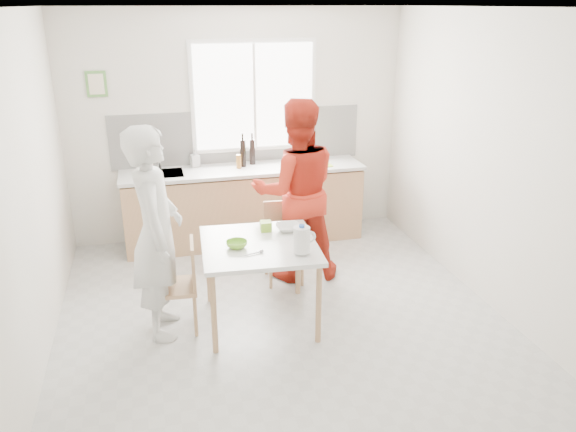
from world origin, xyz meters
name	(u,v)px	position (x,y,z in m)	size (l,w,h in m)	color
ground	(283,321)	(0.00, 0.00, 0.00)	(4.50, 4.50, 0.00)	#B7B7B2
room_shell	(282,146)	(0.00, 0.00, 1.64)	(4.50, 4.50, 4.50)	silver
window	(254,96)	(0.20, 2.23, 1.70)	(1.50, 0.06, 1.30)	white
backsplash	(238,137)	(0.00, 2.24, 1.23)	(3.00, 0.02, 0.65)	white
picture_frame	(96,84)	(-1.55, 2.23, 1.90)	(0.22, 0.03, 0.28)	#579343
kitchen_counter	(244,208)	(0.00, 1.95, 0.42)	(2.84, 0.64, 1.37)	tan
dining_table	(259,252)	(-0.19, 0.08, 0.69)	(1.06, 1.06, 0.77)	silver
chair_left	(182,282)	(-0.88, 0.13, 0.45)	(0.40, 0.40, 0.82)	tan
chair_far	(283,238)	(0.21, 0.87, 0.45)	(0.40, 0.40, 0.82)	tan
person_white	(156,234)	(-1.05, 0.14, 0.92)	(0.67, 0.44, 1.85)	silver
person_red	(296,191)	(0.36, 0.90, 0.94)	(0.91, 0.71, 1.88)	red
bowl_green	(237,244)	(-0.40, 0.05, 0.79)	(0.18, 0.18, 0.06)	#70B429
bowl_white	(288,228)	(0.12, 0.31, 0.79)	(0.22, 0.22, 0.05)	white
milk_jug	(302,239)	(0.11, -0.22, 0.90)	(0.19, 0.14, 0.24)	white
green_box	(266,226)	(-0.07, 0.35, 0.81)	(0.10, 0.10, 0.09)	#83B92A
spoon	(253,253)	(-0.29, -0.13, 0.78)	(0.01, 0.01, 0.16)	#A5A5AA
cutting_board	(316,165)	(0.85, 1.84, 0.93)	(0.35, 0.25, 0.01)	#A4CE2F
wine_bottle_a	(243,153)	(0.01, 2.01, 1.08)	(0.07, 0.07, 0.32)	black
wine_bottle_b	(252,152)	(0.14, 2.09, 1.07)	(0.07, 0.07, 0.30)	black
jar_amber	(239,161)	(-0.05, 1.95, 1.00)	(0.06, 0.06, 0.16)	#915B1F
soap_bottle	(195,158)	(-0.54, 2.15, 1.03)	(0.10, 0.10, 0.21)	#999999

